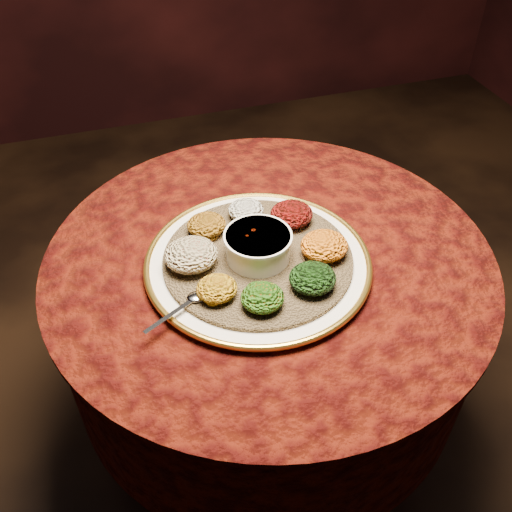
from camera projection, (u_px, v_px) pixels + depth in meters
name	position (u px, v px, depth m)	size (l,w,h in m)	color
table	(268.00, 311.00, 1.34)	(0.96, 0.96, 0.73)	black
platter	(258.00, 262.00, 1.18)	(0.48, 0.48, 0.02)	white
injera	(258.00, 258.00, 1.17)	(0.39, 0.39, 0.01)	olive
stew_bowl	(258.00, 244.00, 1.15)	(0.14, 0.14, 0.06)	white
spoon	(193.00, 300.00, 1.07)	(0.13, 0.08, 0.01)	silver
portion_ayib	(246.00, 210.00, 1.25)	(0.08, 0.08, 0.04)	beige
portion_kitfo	(292.00, 214.00, 1.24)	(0.09, 0.09, 0.04)	black
portion_tikil	(324.00, 246.00, 1.16)	(0.10, 0.09, 0.05)	#B66A0F
portion_gomen	(313.00, 278.00, 1.09)	(0.09, 0.09, 0.04)	black
portion_mixveg	(262.00, 298.00, 1.05)	(0.08, 0.08, 0.04)	#AB3F0B
portion_kik	(217.00, 289.00, 1.07)	(0.08, 0.07, 0.04)	#B88610
portion_timatim	(191.00, 255.00, 1.13)	(0.11, 0.10, 0.05)	maroon
portion_shiro	(206.00, 225.00, 1.21)	(0.08, 0.08, 0.04)	#895110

